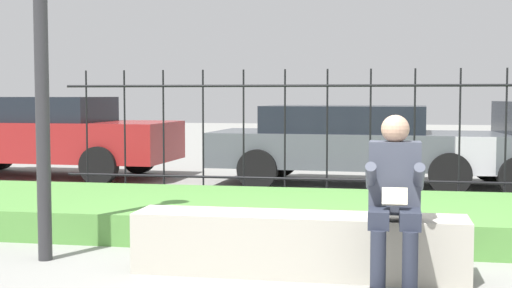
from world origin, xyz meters
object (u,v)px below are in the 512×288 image
object	(u,v)px
car_parked_center	(354,142)
street_lamp	(40,9)
stone_bench	(298,247)
person_seated_reader	(395,193)
car_parked_left	(41,134)

from	to	relation	value
car_parked_center	street_lamp	world-z (taller)	street_lamp
stone_bench	person_seated_reader	size ratio (longest dim) A/B	2.06
stone_bench	street_lamp	size ratio (longest dim) A/B	0.77
person_seated_reader	car_parked_center	bearing A→B (deg)	95.63
car_parked_left	street_lamp	distance (m)	6.81
stone_bench	car_parked_left	world-z (taller)	car_parked_left
stone_bench	car_parked_left	distance (m)	8.02
stone_bench	car_parked_center	distance (m)	5.81
stone_bench	car_parked_left	bearing A→B (deg)	131.54
street_lamp	person_seated_reader	bearing A→B (deg)	-7.02
car_parked_left	car_parked_center	bearing A→B (deg)	-0.41
car_parked_center	street_lamp	bearing A→B (deg)	-109.90
car_parked_left	car_parked_center	world-z (taller)	car_parked_left
stone_bench	car_parked_center	world-z (taller)	car_parked_center
person_seated_reader	car_parked_left	world-z (taller)	car_parked_left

